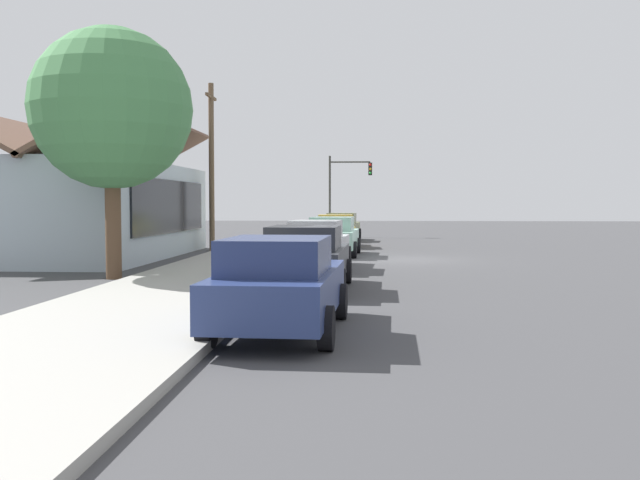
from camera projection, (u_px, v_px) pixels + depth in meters
name	position (u px, v px, depth m)	size (l,w,h in m)	color
ground_plane	(399.00, 260.00, 26.81)	(120.00, 120.00, 0.00)	#424244
sidewalk_curb	(253.00, 257.00, 27.16)	(60.00, 4.20, 0.16)	#A3A099
car_navy	(280.00, 284.00, 11.55)	(4.61, 2.12, 1.59)	navy
car_charcoal	(306.00, 257.00, 17.39)	(4.63, 2.18, 1.59)	#2D3035
car_silver	(317.00, 244.00, 23.03)	(4.79, 2.14, 1.59)	silver
car_seafoam	(333.00, 236.00, 28.86)	(4.66, 2.23, 1.59)	#9ED1BC
car_mustard	(335.00, 230.00, 34.74)	(4.45, 2.24, 1.59)	gold
car_olive	(342.00, 227.00, 40.42)	(4.58, 2.15, 1.59)	olive
storefront_building	(95.00, 208.00, 27.96)	(12.70, 6.41, 5.42)	#ADBCC6
shade_tree	(111.00, 109.00, 19.72)	(4.51, 4.51, 7.04)	brown
traffic_light_main	(346.00, 182.00, 45.42)	(0.37, 2.79, 5.20)	#383833
utility_pole_wooden	(211.00, 163.00, 31.67)	(1.80, 0.24, 7.50)	brown
fire_hydrant_red	(266.00, 259.00, 20.83)	(0.22, 0.22, 0.71)	red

